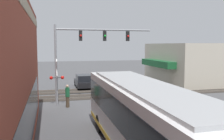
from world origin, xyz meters
name	(u,v)px	position (x,y,z in m)	size (l,w,h in m)	color
ground_plane	(141,111)	(0.00, 0.00, 0.00)	(120.00, 120.00, 0.00)	#4C4C4F
shop_building	(187,63)	(12.36, -11.17, 2.58)	(11.58, 8.63, 5.16)	beige
city_bus	(145,120)	(-7.87, 2.80, 1.84)	(12.43, 2.59, 3.32)	white
traffic_signal_gantry	(87,44)	(4.76, 3.32, 5.05)	(0.42, 8.81, 6.72)	gray
crossing_signal	(57,78)	(3.28, 6.06, 2.30)	(1.41, 1.18, 3.81)	gray
rail_track_near	(119,95)	(6.00, 0.00, 0.03)	(2.60, 60.00, 0.15)	#332D28
rail_track_far	(111,89)	(9.20, 0.00, 0.03)	(2.60, 60.00, 0.15)	#332D28
parked_car_black	(84,82)	(11.29, 2.80, 0.70)	(4.42, 1.82, 1.53)	black
pedestrian_at_crossing	(68,96)	(2.40, 5.29, 0.94)	(0.34, 0.34, 1.82)	#473828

